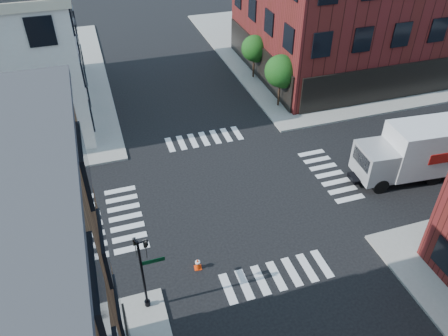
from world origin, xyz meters
name	(u,v)px	position (x,y,z in m)	size (l,w,h in m)	color
ground	(234,195)	(0.00, 0.00, 0.00)	(120.00, 120.00, 0.00)	black
sidewalk_ne	(348,43)	(21.00, 21.00, 0.07)	(30.00, 30.00, 0.15)	gray
building_ne	(381,3)	(20.50, 16.00, 6.00)	(25.00, 16.00, 12.00)	#4D1613
tree_near	(281,73)	(7.56, 9.98, 3.16)	(2.69, 2.69, 4.49)	black
tree_far	(255,50)	(7.56, 15.98, 2.87)	(2.43, 2.43, 4.07)	black
signal_pole	(143,266)	(-6.72, -6.68, 2.86)	(1.29, 1.24, 4.60)	black
box_truck	(422,150)	(12.56, -1.84, 2.04)	(8.85, 3.31, 3.93)	silver
traffic_cone	(198,264)	(-3.82, -5.19, 0.34)	(0.42, 0.42, 0.71)	#EE390A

